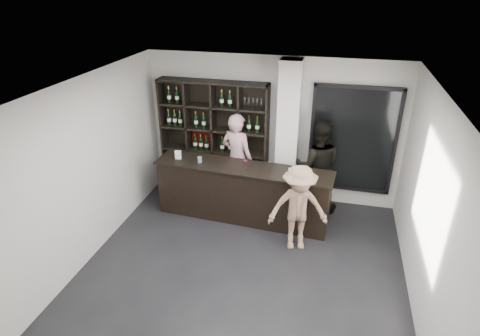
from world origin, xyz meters
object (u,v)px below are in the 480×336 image
(wine_shelf, at_px, (214,140))
(customer, at_px, (298,208))
(taster_pink, at_px, (237,158))
(taster_black, at_px, (317,166))
(tasting_counter, at_px, (243,193))

(wine_shelf, relative_size, customer, 1.57)
(taster_pink, height_order, customer, taster_pink)
(customer, bearing_deg, wine_shelf, 127.47)
(wine_shelf, xyz_separation_m, customer, (1.90, -1.52, -0.44))
(taster_black, bearing_deg, wine_shelf, -10.22)
(wine_shelf, distance_m, tasting_counter, 1.34)
(wine_shelf, distance_m, taster_pink, 0.61)
(taster_black, bearing_deg, taster_pink, -5.72)
(tasting_counter, bearing_deg, taster_black, 31.53)
(tasting_counter, distance_m, taster_pink, 0.83)
(taster_black, distance_m, customer, 1.37)
(wine_shelf, height_order, taster_pink, wine_shelf)
(wine_shelf, relative_size, taster_black, 1.30)
(taster_pink, bearing_deg, customer, 152.88)
(tasting_counter, bearing_deg, customer, -27.43)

